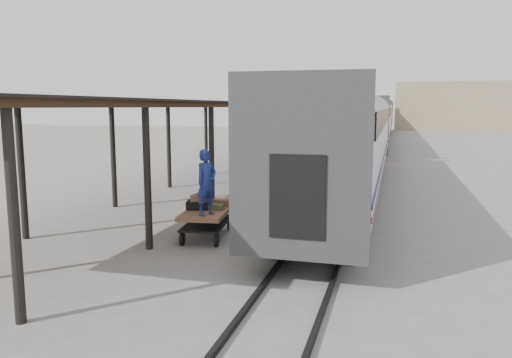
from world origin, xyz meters
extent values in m
plane|color=slate|center=(0.00, 0.00, 0.00)|extent=(160.00, 160.00, 0.00)
cube|color=silver|center=(3.20, 8.00, 2.60)|extent=(3.00, 24.00, 2.90)
cube|color=#28282B|center=(3.20, -3.90, 2.60)|extent=(3.04, 0.22, 3.50)
cube|color=black|center=(1.68, 8.00, 3.50)|extent=(0.04, 22.08, 0.65)
cube|color=black|center=(3.20, 8.00, 0.90)|extent=(2.55, 23.04, 0.50)
cube|color=silver|center=(3.20, 34.00, 2.60)|extent=(3.00, 24.00, 2.90)
cube|color=#28282B|center=(3.20, 22.10, 2.60)|extent=(3.04, 0.22, 3.50)
cube|color=black|center=(1.68, 34.00, 3.50)|extent=(0.04, 22.08, 0.65)
cube|color=black|center=(3.20, 34.00, 0.90)|extent=(2.55, 23.04, 0.50)
cube|color=silver|center=(3.20, 60.00, 2.60)|extent=(3.00, 24.00, 2.90)
cube|color=#28282B|center=(3.20, 48.10, 2.60)|extent=(3.04, 0.22, 3.50)
cube|color=black|center=(1.68, 60.00, 3.50)|extent=(0.04, 22.08, 0.65)
cube|color=black|center=(3.20, 60.00, 0.90)|extent=(2.55, 23.04, 0.50)
cube|color=black|center=(1.95, -0.50, 2.15)|extent=(0.50, 1.70, 2.00)
imported|color=silver|center=(1.95, -0.50, 2.01)|extent=(0.72, 0.89, 1.72)
cube|color=brown|center=(1.55, -0.65, 1.40)|extent=(0.57, 0.25, 0.42)
cube|color=#422B19|center=(-3.40, 24.00, 4.00)|extent=(4.60, 64.00, 0.18)
cube|color=black|center=(-3.40, 24.00, 4.12)|extent=(4.90, 64.30, 0.06)
cylinder|color=black|center=(-5.45, 24.00, 2.00)|extent=(0.20, 0.20, 4.00)
cylinder|color=black|center=(-5.45, 55.00, 2.00)|extent=(0.20, 0.20, 4.00)
cylinder|color=black|center=(-1.35, -7.00, 2.00)|extent=(0.20, 0.20, 4.00)
cylinder|color=black|center=(-1.35, 24.00, 2.00)|extent=(0.20, 0.20, 4.00)
cylinder|color=black|center=(-1.35, 55.00, 2.00)|extent=(0.20, 0.20, 4.00)
cube|color=black|center=(2.48, 34.00, 0.06)|extent=(0.10, 150.00, 0.12)
cube|color=black|center=(3.92, 34.00, 0.06)|extent=(0.10, 150.00, 0.12)
cube|color=tan|center=(14.00, 78.00, 4.00)|extent=(18.00, 10.00, 8.00)
cube|color=tan|center=(-10.00, 82.00, 3.00)|extent=(12.00, 8.00, 6.00)
cube|color=brown|center=(-0.23, -0.44, 0.80)|extent=(1.55, 2.54, 0.12)
cube|color=black|center=(-0.23, -0.44, 0.45)|extent=(1.44, 2.43, 0.06)
cylinder|color=black|center=(-0.60, -1.45, 0.20)|extent=(0.13, 0.41, 0.40)
cylinder|color=black|center=(0.39, -1.32, 0.20)|extent=(0.13, 0.41, 0.40)
cylinder|color=black|center=(-0.85, 0.43, 0.20)|extent=(0.13, 0.41, 0.40)
cylinder|color=black|center=(0.15, 0.56, 0.20)|extent=(0.13, 0.41, 0.40)
cube|color=#343336|center=(-0.56, 0.05, 0.96)|extent=(0.70, 0.60, 0.20)
cube|color=brown|center=(0.03, 0.28, 0.97)|extent=(0.64, 0.49, 0.21)
cube|color=black|center=(-0.53, -0.41, 0.99)|extent=(0.73, 0.58, 0.26)
cube|color=#44462A|center=(0.03, -0.32, 0.94)|extent=(0.50, 0.39, 0.17)
cube|color=brown|center=(-0.51, -0.03, 1.17)|extent=(0.53, 0.40, 0.19)
cube|color=brown|center=(-0.51, -0.44, 1.19)|extent=(0.55, 0.48, 0.19)
cube|color=#343336|center=(-0.44, 0.05, 1.35)|extent=(0.44, 0.35, 0.14)
cube|color=maroon|center=(-1.39, 15.05, 0.58)|extent=(0.97, 1.60, 0.95)
cube|color=maroon|center=(-1.38, 15.47, 1.21)|extent=(0.91, 0.65, 0.37)
cylinder|color=black|center=(-1.82, 14.48, 0.19)|extent=(0.13, 0.38, 0.38)
cylinder|color=black|center=(-0.97, 14.46, 0.19)|extent=(0.13, 0.38, 0.38)
cylinder|color=black|center=(-1.80, 15.64, 0.19)|extent=(0.13, 0.38, 0.38)
cylinder|color=black|center=(-0.95, 15.63, 0.19)|extent=(0.13, 0.38, 0.38)
imported|color=navy|center=(0.02, -1.09, 1.80)|extent=(0.72, 0.82, 1.88)
imported|color=black|center=(-3.44, 14.77, 0.98)|extent=(1.17, 0.53, 1.96)
camera|label=1|loc=(5.13, -14.20, 3.93)|focal=35.00mm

